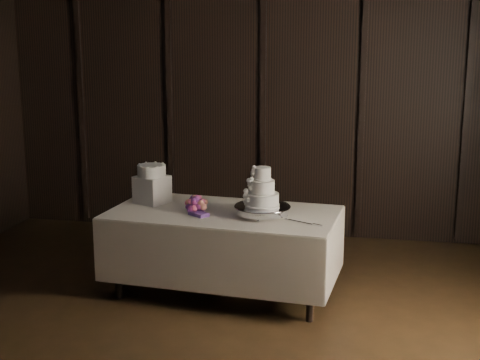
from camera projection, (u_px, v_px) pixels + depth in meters
name	position (u px, v px, depth m)	size (l,w,h in m)	color
room	(173.00, 161.00, 4.21)	(6.08, 7.08, 3.08)	black
display_table	(223.00, 249.00, 5.92)	(2.07, 1.21, 0.76)	beige
cake_stand	(262.00, 211.00, 5.69)	(0.48, 0.48, 0.09)	silver
wedding_cake	(259.00, 191.00, 5.64)	(0.32, 0.28, 0.34)	white
bouquet	(197.00, 205.00, 5.83)	(0.28, 0.38, 0.18)	#DE4F7C
box_pedestal	(152.00, 189.00, 6.14)	(0.26, 0.26, 0.25)	white
small_cake	(152.00, 171.00, 6.10)	(0.26, 0.26, 0.10)	white
cake_knife	(298.00, 222.00, 5.51)	(0.37, 0.02, 0.01)	silver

